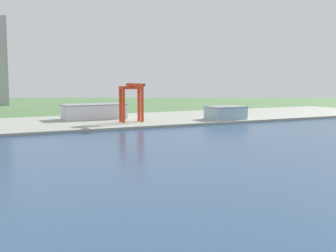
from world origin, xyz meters
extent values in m
plane|color=#4E7544|center=(0.00, 300.00, 0.00)|extent=(2400.00, 2400.00, 0.00)
cube|color=#2D4C70|center=(0.00, 240.00, 0.07)|extent=(840.00, 360.00, 0.15)
cube|color=#9A9D91|center=(0.00, 490.00, 1.25)|extent=(840.00, 140.00, 2.50)
cube|color=red|center=(77.36, 455.93, 18.22)|extent=(2.20, 2.20, 31.43)
cube|color=red|center=(96.43, 455.93, 18.22)|extent=(2.20, 2.20, 31.43)
cube|color=red|center=(77.36, 463.93, 18.22)|extent=(2.20, 2.20, 31.43)
cube|color=red|center=(96.43, 463.93, 18.22)|extent=(2.20, 2.20, 31.43)
cube|color=red|center=(86.90, 459.93, 35.33)|extent=(21.47, 10.00, 2.80)
cube|color=red|center=(86.90, 450.04, 38.13)|extent=(2.60, 39.57, 2.60)
cube|color=silver|center=(65.44, 509.50, 9.51)|extent=(62.54, 30.12, 14.01)
cube|color=gray|center=(65.44, 509.50, 17.11)|extent=(63.79, 30.72, 1.20)
cube|color=#99BCD1|center=(184.86, 444.67, 8.44)|extent=(35.76, 27.45, 11.88)
cube|color=gray|center=(184.86, 444.67, 14.98)|extent=(36.47, 28.00, 1.20)
camera|label=1|loc=(-71.95, 72.79, 43.92)|focal=46.83mm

